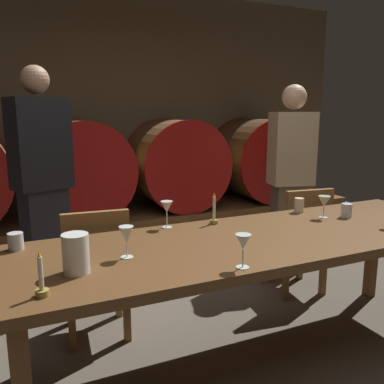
% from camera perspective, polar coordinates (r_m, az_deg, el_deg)
% --- Properties ---
extents(ground_plane, '(7.71, 7.71, 0.00)m').
position_cam_1_polar(ground_plane, '(2.50, 9.52, -24.64)').
color(ground_plane, brown).
extents(back_wall, '(5.93, 0.24, 2.82)m').
position_cam_1_polar(back_wall, '(4.89, -10.69, 10.47)').
color(back_wall, brown).
rests_on(back_wall, ground).
extents(barrel_shelf, '(5.34, 0.90, 0.39)m').
position_cam_1_polar(barrel_shelf, '(4.54, -8.47, -5.03)').
color(barrel_shelf, brown).
rests_on(barrel_shelf, ground).
extents(wine_barrel_center_left, '(1.00, 0.85, 1.00)m').
position_cam_1_polar(wine_barrel_center_left, '(4.29, -15.60, 3.13)').
color(wine_barrel_center_left, brown).
rests_on(wine_barrel_center_left, barrel_shelf).
extents(wine_barrel_center_right, '(1.00, 0.85, 1.00)m').
position_cam_1_polar(wine_barrel_center_right, '(4.57, -2.35, 4.01)').
color(wine_barrel_center_right, brown).
rests_on(wine_barrel_center_right, barrel_shelf).
extents(wine_barrel_far_right, '(1.00, 0.85, 1.00)m').
position_cam_1_polar(wine_barrel_far_right, '(5.08, 9.34, 4.61)').
color(wine_barrel_far_right, '#513319').
rests_on(wine_barrel_far_right, barrel_shelf).
extents(dining_table, '(2.75, 0.86, 0.78)m').
position_cam_1_polar(dining_table, '(2.33, 10.10, -7.65)').
color(dining_table, brown).
rests_on(dining_table, ground).
extents(chair_left, '(0.43, 0.43, 0.88)m').
position_cam_1_polar(chair_left, '(2.68, -13.41, -10.34)').
color(chair_left, brown).
rests_on(chair_left, ground).
extents(chair_right, '(0.45, 0.45, 0.88)m').
position_cam_1_polar(chair_right, '(3.37, 15.04, -5.93)').
color(chair_right, brown).
rests_on(chair_right, ground).
extents(guest_left, '(0.44, 0.36, 1.77)m').
position_cam_1_polar(guest_left, '(3.07, -20.32, 0.18)').
color(guest_left, black).
rests_on(guest_left, ground).
extents(guest_right, '(0.43, 0.33, 1.70)m').
position_cam_1_polar(guest_right, '(3.81, 13.75, 2.10)').
color(guest_right, brown).
rests_on(guest_right, ground).
extents(candle_left, '(0.05, 0.05, 0.18)m').
position_cam_1_polar(candle_left, '(1.65, -20.51, -12.12)').
color(candle_left, olive).
rests_on(candle_left, dining_table).
extents(candle_right, '(0.05, 0.05, 0.20)m').
position_cam_1_polar(candle_right, '(2.50, 3.13, -3.30)').
color(candle_right, olive).
rests_on(candle_right, dining_table).
extents(pitcher, '(0.11, 0.11, 0.17)m').
position_cam_1_polar(pitcher, '(1.81, -16.12, -8.37)').
color(pitcher, white).
rests_on(pitcher, dining_table).
extents(wine_glass_far_left, '(0.07, 0.07, 0.15)m').
position_cam_1_polar(wine_glass_far_left, '(1.94, -9.27, -6.17)').
color(wine_glass_far_left, silver).
rests_on(wine_glass_far_left, dining_table).
extents(wine_glass_left, '(0.07, 0.07, 0.16)m').
position_cam_1_polar(wine_glass_left, '(2.40, -3.60, -2.24)').
color(wine_glass_left, white).
rests_on(wine_glass_left, dining_table).
extents(wine_glass_center, '(0.07, 0.07, 0.16)m').
position_cam_1_polar(wine_glass_center, '(1.80, 7.25, -7.18)').
color(wine_glass_center, silver).
rests_on(wine_glass_center, dining_table).
extents(wine_glass_right, '(0.08, 0.08, 0.15)m').
position_cam_1_polar(wine_glass_right, '(2.76, 18.18, -1.34)').
color(wine_glass_right, silver).
rests_on(wine_glass_right, dining_table).
extents(cup_left, '(0.08, 0.08, 0.09)m').
position_cam_1_polar(cup_left, '(2.22, -23.67, -6.42)').
color(cup_left, silver).
rests_on(cup_left, dining_table).
extents(cup_center, '(0.07, 0.07, 0.10)m').
position_cam_1_polar(cup_center, '(2.88, 14.90, -1.81)').
color(cup_center, beige).
rests_on(cup_center, dining_table).
extents(cup_right, '(0.07, 0.07, 0.09)m').
position_cam_1_polar(cup_right, '(2.84, 21.01, -2.46)').
color(cup_right, silver).
rests_on(cup_right, dining_table).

